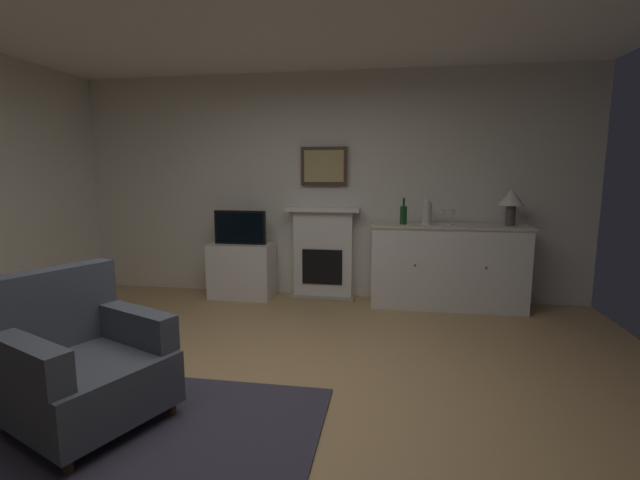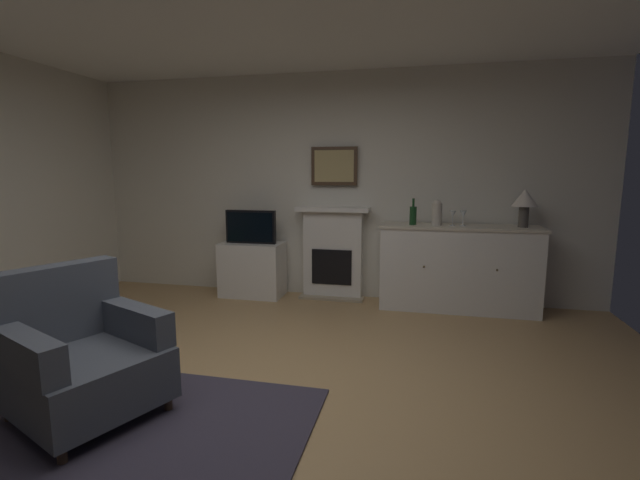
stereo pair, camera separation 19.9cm
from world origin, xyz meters
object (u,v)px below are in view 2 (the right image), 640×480
Objects in this scene: framed_picture at (334,166)px; wine_glass_center at (463,215)px; fireplace_unit at (333,253)px; table_lamp at (525,201)px; wine_glass_left at (453,215)px; armchair at (81,356)px; vase_decorative at (437,213)px; wine_bottle at (413,215)px; sideboard_cabinet at (458,268)px; tv_cabinet at (252,269)px; tv_set at (251,227)px.

wine_glass_center is at bearing -9.45° from framed_picture.
table_lamp is (2.06, -0.18, 0.67)m from fireplace_unit.
wine_glass_left reaches higher than armchair.
wine_glass_center is 0.59× the size of vase_decorative.
wine_bottle reaches higher than fireplace_unit.
fireplace_unit is 1.06× the size of armchair.
sideboard_cabinet reaches higher than tv_cabinet.
tv_cabinet is (-0.97, -0.16, -0.22)m from fireplace_unit.
tv_set is (-2.16, 0.04, -0.22)m from vase_decorative.
armchair is (-3.08, -2.75, -0.83)m from table_lamp.
wine_glass_left is at bearing -11.00° from framed_picture.
sideboard_cabinet is 0.60m from wine_glass_left.
wine_glass_center is at bearing 47.87° from armchair.
sideboard_cabinet is at bearing -180.00° from table_lamp.
tv_set is (-2.41, -0.01, 0.39)m from sideboard_cabinet.
wine_glass_left and wine_glass_center have the same top height.
vase_decorative is 2.28m from tv_cabinet.
wine_bottle is at bearing -12.98° from fireplace_unit.
vase_decorative reaches higher than tv_set.
armchair is (-1.94, -2.71, -0.66)m from wine_bottle.
sideboard_cabinet is 6.02× the size of vase_decorative.
framed_picture reaches higher than wine_glass_center.
fireplace_unit is 1.46m from wine_glass_left.
fireplace_unit is 1.47× the size of tv_cabinet.
wine_glass_center reaches higher than tv_cabinet.
table_lamp is at bearing 3.18° from wine_glass_left.
framed_picture is 0.53× the size of armchair.
table_lamp is 4.21m from armchair.
wine_glass_left is (-0.08, -0.04, 0.59)m from sideboard_cabinet.
tv_cabinet is (-2.32, 0.05, -0.73)m from wine_glass_left.
wine_glass_left is at bearing 48.97° from armchair.
table_lamp is 0.53× the size of tv_cabinet.
tv_cabinet is at bearing 89.24° from armchair.
tv_cabinet is (-2.41, 0.02, -0.14)m from sideboard_cabinet.
wine_glass_left is 2.33m from tv_set.
tv_set is at bearing 179.22° from wine_glass_left.
tv_cabinet is at bearing 178.41° from wine_bottle.
wine_bottle is 0.25m from vase_decorative.
wine_glass_left is at bearing -1.35° from tv_cabinet.
armchair is (-2.19, -2.70, -0.69)m from vase_decorative.
framed_picture reaches higher than table_lamp.
fireplace_unit reaches higher than tv_set.
table_lamp reaches higher than armchair.
wine_glass_left is at bearing -154.46° from sideboard_cabinet.
framed_picture is at bearing 71.22° from armchair.
wine_glass_left is at bearing -0.78° from tv_set.
sideboard_cabinet is at bearing -0.36° from tv_cabinet.
vase_decorative is (-0.88, -0.05, -0.14)m from table_lamp.
sideboard_cabinet reaches higher than armchair.
sideboard_cabinet is (1.43, -0.18, -0.08)m from fireplace_unit.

